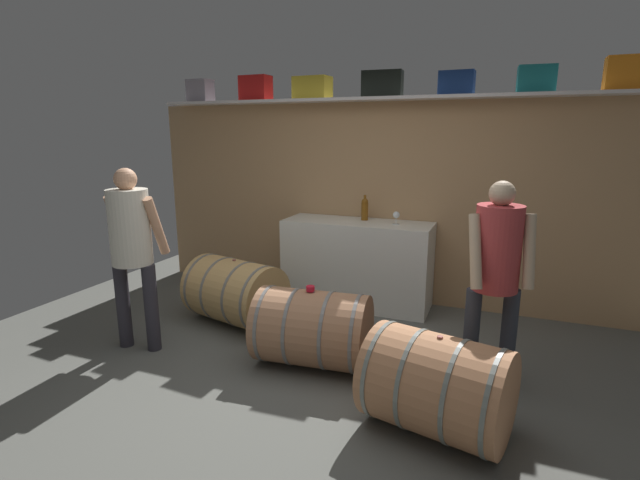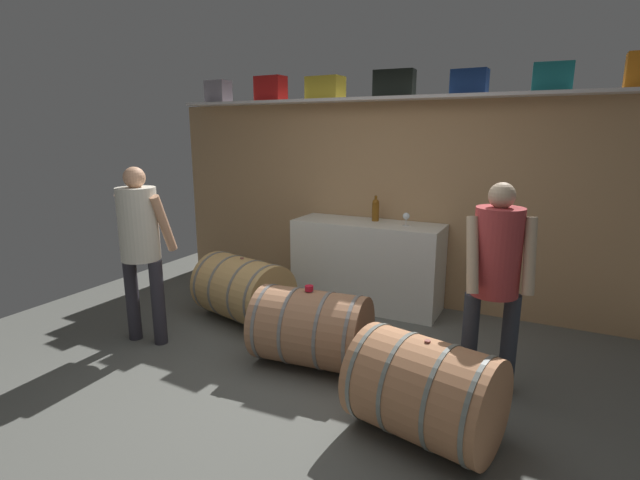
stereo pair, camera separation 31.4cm
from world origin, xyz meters
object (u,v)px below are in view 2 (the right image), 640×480
object	(u,v)px
wine_barrel_flank	(425,390)
wine_glass	(406,217)
toolcase_navy	(469,82)
wine_barrel_near	(311,328)
work_cabinet	(367,264)
toolcase_yellow	(325,88)
toolcase_black	(394,83)
toolcase_teal	(552,77)
tasting_cup	(309,288)
winemaker_pouring	(140,237)
toolcase_red	(271,89)
wine_bottle_amber	(376,209)
wine_barrel_far	(243,289)
visitor_tasting	(496,268)
toolcase_grey	(218,92)

from	to	relation	value
wine_barrel_flank	wine_glass	bearing A→B (deg)	122.81
toolcase_navy	wine_barrel_near	world-z (taller)	toolcase_navy
work_cabinet	toolcase_yellow	bearing A→B (deg)	162.65
toolcase_black	toolcase_teal	size ratio (longest dim) A/B	1.26
tasting_cup	toolcase_teal	bearing A→B (deg)	46.50
toolcase_teal	winemaker_pouring	xyz separation A→B (m)	(-3.09, -1.93, -1.37)
toolcase_red	wine_barrel_flank	bearing A→B (deg)	-38.95
wine_glass	wine_bottle_amber	bearing A→B (deg)	163.67
wine_barrel_far	visitor_tasting	bearing A→B (deg)	6.13
toolcase_yellow	toolcase_black	bearing A→B (deg)	3.50
toolcase_teal	wine_barrel_flank	distance (m)	3.01
wine_barrel_flank	toolcase_teal	bearing A→B (deg)	90.30
wine_glass	wine_barrel_near	bearing A→B (deg)	-103.04
toolcase_grey	work_cabinet	size ratio (longest dim) A/B	0.18
toolcase_red	visitor_tasting	xyz separation A→B (m)	(2.73, -1.45, -1.41)
winemaker_pouring	work_cabinet	bearing A→B (deg)	43.47
toolcase_grey	wine_barrel_near	xyz separation A→B (m)	(2.14, -1.65, -2.04)
toolcase_red	visitor_tasting	world-z (taller)	toolcase_red
winemaker_pouring	toolcase_yellow	bearing A→B (deg)	59.35
winemaker_pouring	wine_glass	bearing A→B (deg)	36.25
wine_glass	work_cabinet	bearing A→B (deg)	179.52
work_cabinet	tasting_cup	world-z (taller)	work_cabinet
toolcase_black	toolcase_red	bearing A→B (deg)	177.01
toolcase_teal	tasting_cup	size ratio (longest dim) A/B	4.69
work_cabinet	wine_bottle_amber	distance (m)	0.60
toolcase_black	toolcase_yellow	bearing A→B (deg)	177.01
toolcase_grey	toolcase_yellow	world-z (taller)	toolcase_grey
toolcase_yellow	toolcase_teal	bearing A→B (deg)	3.50
wine_glass	tasting_cup	size ratio (longest dim) A/B	1.97
toolcase_black	tasting_cup	distance (m)	2.37
toolcase_teal	toolcase_black	bearing A→B (deg)	175.99
toolcase_teal	wine_bottle_amber	size ratio (longest dim) A/B	1.18
toolcase_red	wine_glass	distance (m)	2.18
toolcase_yellow	visitor_tasting	world-z (taller)	toolcase_yellow
work_cabinet	wine_bottle_amber	xyz separation A→B (m)	(0.05, 0.11, 0.59)
toolcase_red	toolcase_teal	world-z (taller)	toolcase_red
wine_barrel_near	tasting_cup	xyz separation A→B (m)	(-0.02, 0.00, 0.34)
toolcase_red	wine_barrel_flank	size ratio (longest dim) A/B	0.35
toolcase_grey	toolcase_red	world-z (taller)	toolcase_red
toolcase_teal	wine_bottle_amber	xyz separation A→B (m)	(-1.58, -0.08, -1.28)
toolcase_red	winemaker_pouring	size ratio (longest dim) A/B	0.21
toolcase_yellow	wine_barrel_far	distance (m)	2.34
work_cabinet	visitor_tasting	size ratio (longest dim) A/B	1.03
visitor_tasting	wine_barrel_far	bearing A→B (deg)	-28.87
toolcase_black	wine_barrel_far	distance (m)	2.59
visitor_tasting	toolcase_teal	bearing A→B (deg)	-118.94
wine_barrel_far	visitor_tasting	size ratio (longest dim) A/B	0.67
toolcase_grey	tasting_cup	bearing A→B (deg)	-34.30
wine_barrel_near	wine_barrel_far	xyz separation A→B (m)	(-1.05, 0.52, 0.01)
winemaker_pouring	wine_bottle_amber	bearing A→B (deg)	44.26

